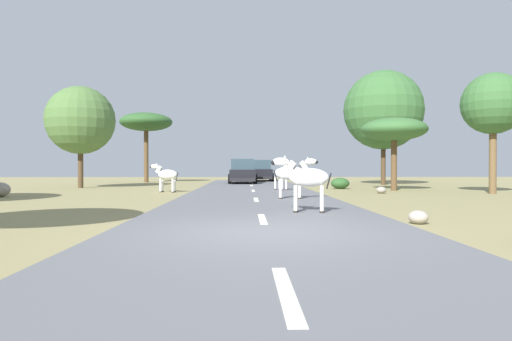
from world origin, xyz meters
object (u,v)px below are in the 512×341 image
object	(u,v)px
car_0	(243,172)
bush_2	(340,183)
zebra_0	(282,173)
rock_0	(418,217)
rock_1	(381,190)
car_1	(261,171)
tree_5	(383,110)
zebra_3	(305,178)
tree_6	(493,104)
tree_4	(80,120)
zebra_2	(166,175)
zebra_1	(292,174)
tree_7	(146,123)
tree_0	(394,130)
rock_3	(0,190)

from	to	relation	value
car_0	bush_2	bearing A→B (deg)	125.83
zebra_0	rock_0	xyz separation A→B (m)	(1.92, -13.22, -0.76)
car_0	rock_1	distance (m)	13.56
car_1	tree_5	distance (m)	11.69
bush_2	rock_1	xyz separation A→B (m)	(0.99, -4.36, -0.15)
zebra_3	tree_6	bearing A→B (deg)	-39.62
car_0	car_1	distance (m)	5.32
tree_5	bush_2	xyz separation A→B (m)	(-4.09, -5.36, -4.77)
car_1	tree_4	bearing A→B (deg)	45.66
tree_4	rock_0	xyz separation A→B (m)	(13.40, -16.78, -3.79)
car_0	rock_0	world-z (taller)	car_0
zebra_2	rock_0	world-z (taller)	zebra_2
zebra_0	tree_5	bearing A→B (deg)	-162.91
tree_4	rock_1	size ratio (longest dim) A/B	12.81
car_0	tree_5	distance (m)	10.71
zebra_0	bush_2	xyz separation A→B (m)	(3.46, 2.15, -0.59)
zebra_2	tree_5	size ratio (longest dim) A/B	0.19
rock_0	rock_1	xyz separation A→B (m)	(2.53, 11.00, 0.01)
zebra_1	tree_6	world-z (taller)	tree_6
zebra_3	tree_5	world-z (taller)	tree_5
zebra_2	car_1	distance (m)	16.58
zebra_2	rock_0	bearing A→B (deg)	-132.13
tree_7	car_0	bearing A→B (deg)	-20.58
car_0	tree_6	xyz separation A→B (m)	(11.53, -12.25, 3.25)
zebra_2	tree_7	xyz separation A→B (m)	(-3.91, 13.50, 3.84)
tree_7	zebra_3	bearing A→B (deg)	-68.41
zebra_2	tree_6	distance (m)	15.61
zebra_2	bush_2	bearing A→B (deg)	-55.16
car_1	tree_5	xyz separation A→B (m)	(8.12, -7.26, 4.24)
zebra_2	zebra_3	bearing A→B (deg)	-135.90
zebra_2	tree_5	xyz separation A→B (m)	(13.25, 8.51, 4.23)
tree_4	tree_6	xyz separation A→B (m)	(20.96, -6.16, 0.16)
tree_5	tree_6	xyz separation A→B (m)	(1.93, -10.10, -0.98)
zebra_3	tree_6	xyz separation A→B (m)	(9.75, 8.53, 3.15)
zebra_3	tree_6	world-z (taller)	tree_6
tree_5	rock_1	world-z (taller)	tree_5
zebra_0	tree_5	size ratio (longest dim) A/B	0.18
tree_7	rock_0	distance (m)	28.55
zebra_1	rock_0	bearing A→B (deg)	20.33
zebra_1	car_1	world-z (taller)	car_1
zebra_0	rock_0	bearing A→B (deg)	70.53
car_1	tree_0	xyz separation A→B (m)	(6.44, -14.50, 2.30)
zebra_2	tree_0	bearing A→B (deg)	-67.87
tree_0	rock_3	world-z (taller)	tree_0
rock_0	tree_6	bearing A→B (deg)	54.56
car_0	tree_7	bearing A→B (deg)	-21.03
tree_5	zebra_2	bearing A→B (deg)	-147.31
tree_7	rock_1	bearing A→B (deg)	-46.27
car_0	tree_6	bearing A→B (deg)	132.82
tree_5	tree_7	size ratio (longest dim) A/B	1.43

